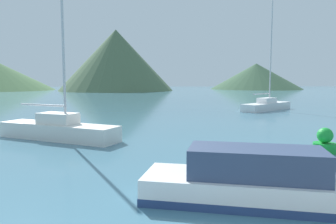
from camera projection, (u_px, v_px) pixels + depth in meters
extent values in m
cube|color=white|center=(276.00, 191.00, 7.84)|extent=(6.60, 3.30, 0.65)
cube|color=navy|center=(275.00, 200.00, 7.86)|extent=(6.64, 3.32, 0.20)
cube|color=#334260|center=(256.00, 163.00, 7.87)|extent=(3.43, 2.14, 0.71)
cube|color=white|center=(267.00, 107.00, 31.25)|extent=(6.02, 5.36, 0.69)
cube|color=white|center=(267.00, 100.00, 31.19)|extent=(2.20, 2.08, 0.48)
cylinder|color=#BCBCC1|center=(271.00, 52.00, 31.06)|extent=(0.12, 0.12, 9.57)
cylinder|color=#BCBCC1|center=(262.00, 94.00, 30.45)|extent=(2.33, 1.95, 0.10)
cube|color=white|center=(58.00, 131.00, 16.29)|extent=(6.46, 4.42, 0.77)
cube|color=white|center=(58.00, 118.00, 16.22)|extent=(2.22, 1.84, 0.54)
cylinder|color=#BCBCC1|center=(63.00, 47.00, 15.66)|extent=(0.12, 0.12, 7.50)
cylinder|color=#BCBCC1|center=(42.00, 105.00, 16.56)|extent=(2.63, 1.49, 0.10)
cylinder|color=green|center=(324.00, 148.00, 13.34)|extent=(0.89, 0.89, 0.40)
sphere|color=green|center=(325.00, 135.00, 13.29)|extent=(0.63, 0.63, 0.63)
cone|color=#4C6647|center=(116.00, 60.00, 82.10)|extent=(28.50, 28.50, 15.17)
cone|color=#38563D|center=(256.00, 76.00, 93.83)|extent=(25.83, 25.83, 7.30)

